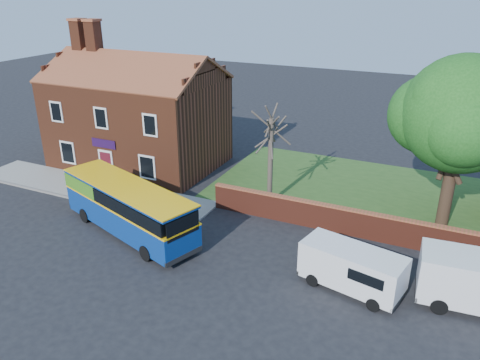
% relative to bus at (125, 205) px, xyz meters
% --- Properties ---
extents(ground, '(120.00, 120.00, 0.00)m').
position_rel_bus_xyz_m(ground, '(1.19, -2.14, -1.65)').
color(ground, black).
rests_on(ground, ground).
extents(pavement, '(18.00, 3.50, 0.12)m').
position_rel_bus_xyz_m(pavement, '(-5.81, 3.61, -1.59)').
color(pavement, gray).
rests_on(pavement, ground).
extents(kerb, '(18.00, 0.15, 0.14)m').
position_rel_bus_xyz_m(kerb, '(-5.81, 1.86, -1.58)').
color(kerb, slate).
rests_on(kerb, ground).
extents(grass_strip, '(26.00, 12.00, 0.04)m').
position_rel_bus_xyz_m(grass_strip, '(14.19, 10.86, -1.63)').
color(grass_strip, '#426B28').
rests_on(grass_strip, ground).
extents(shop_building, '(12.30, 8.13, 10.50)m').
position_rel_bus_xyz_m(shop_building, '(-5.83, 9.36, 1.77)').
color(shop_building, brown).
rests_on(shop_building, ground).
extents(boundary_wall, '(22.00, 0.38, 1.60)m').
position_rel_bus_xyz_m(boundary_wall, '(14.19, 4.86, -0.83)').
color(boundary_wall, maroon).
rests_on(boundary_wall, ground).
extents(bus, '(9.76, 5.32, 2.89)m').
position_rel_bus_xyz_m(bus, '(0.00, 0.00, 0.00)').
color(bus, navy).
rests_on(bus, ground).
extents(van_near, '(4.95, 2.83, 2.04)m').
position_rel_bus_xyz_m(van_near, '(12.76, -0.11, -0.50)').
color(van_near, white).
rests_on(van_near, ground).
extents(large_tree, '(8.05, 6.37, 9.82)m').
position_rel_bus_xyz_m(large_tree, '(16.29, 8.50, 4.78)').
color(large_tree, black).
rests_on(large_tree, ground).
extents(bare_tree, '(2.31, 2.75, 6.15)m').
position_rel_bus_xyz_m(bare_tree, '(6.04, 6.68, 1.51)').
color(bare_tree, '#4C4238').
rests_on(bare_tree, ground).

